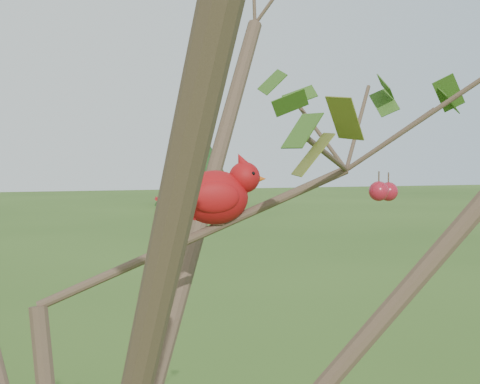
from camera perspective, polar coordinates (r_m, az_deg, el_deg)
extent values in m
sphere|color=maroon|center=(1.37, 11.75, 0.07)|extent=(0.04, 0.04, 0.04)
sphere|color=maroon|center=(1.43, 12.54, 0.04)|extent=(0.04, 0.04, 0.04)
ellipsoid|color=#A90F0E|center=(1.29, -2.18, -0.46)|extent=(0.14, 0.11, 0.11)
sphere|color=#A90F0E|center=(1.30, 0.38, 1.26)|extent=(0.07, 0.07, 0.06)
cone|color=#A90F0E|center=(1.30, 0.16, 2.60)|extent=(0.05, 0.04, 0.05)
cone|color=#D85914|center=(1.31, 1.69, 1.13)|extent=(0.03, 0.03, 0.02)
ellipsoid|color=black|center=(1.31, 1.26, 1.08)|extent=(0.02, 0.03, 0.03)
cube|color=#A90F0E|center=(1.29, -5.53, -1.40)|extent=(0.08, 0.04, 0.05)
ellipsoid|color=#A90F0E|center=(1.33, -2.64, -0.22)|extent=(0.10, 0.04, 0.06)
ellipsoid|color=#A90F0E|center=(1.25, -2.15, -0.45)|extent=(0.10, 0.04, 0.06)
cylinder|color=#433224|center=(29.21, -3.59, 2.14)|extent=(0.50, 0.50, 3.31)
cone|color=#123514|center=(29.20, -3.59, 2.41)|extent=(3.86, 3.86, 3.58)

